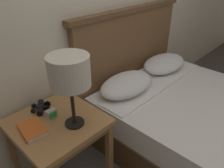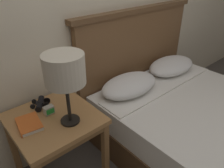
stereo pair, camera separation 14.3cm
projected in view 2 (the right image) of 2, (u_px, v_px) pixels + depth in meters
wall_back at (86, 2)px, 1.74m from camera, size 8.00×0.06×2.60m
nightstand at (55, 126)px, 1.57m from camera, size 0.58×0.58×0.64m
bed at (204, 128)px, 1.94m from camera, size 1.54×1.96×1.20m
table_lamp at (64, 71)px, 1.30m from camera, size 0.25×0.25×0.49m
book_on_nightstand at (29, 124)px, 1.44m from camera, size 0.17×0.22×0.03m
binoculars_pair at (40, 103)px, 1.63m from camera, size 0.16×0.16×0.05m
alarm_clock at (49, 110)px, 1.54m from camera, size 0.07×0.05×0.06m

